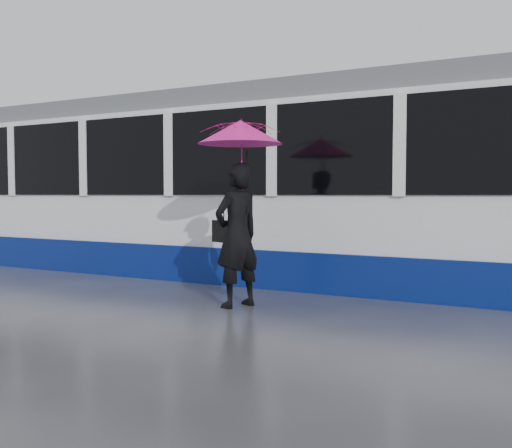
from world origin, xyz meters
The scene contains 6 objects.
ground centered at (0.00, 0.00, 0.00)m, with size 90.00×90.00×0.00m, color #2C2C31.
rails centered at (0.00, 2.50, 0.01)m, with size 34.00×1.51×0.02m.
tram centered at (-3.28, 2.50, 1.64)m, with size 26.00×2.56×3.35m.
woman centered at (0.43, -0.18, 0.96)m, with size 0.70×0.46×1.93m, color black.
umbrella centered at (0.48, -0.18, 2.11)m, with size 1.45×1.45×1.30m.
handbag centered at (0.21, -0.16, 1.01)m, with size 0.37×0.26×0.48m.
Camera 1 is at (4.23, -6.75, 1.51)m, focal length 40.00 mm.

